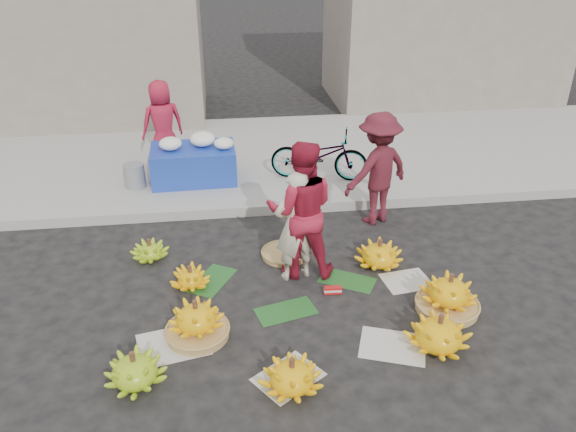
{
  "coord_description": "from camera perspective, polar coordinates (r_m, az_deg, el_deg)",
  "views": [
    {
      "loc": [
        -0.7,
        -5.13,
        3.81
      ],
      "look_at": [
        0.04,
        0.71,
        0.7
      ],
      "focal_mm": 35.0,
      "sensor_mm": 36.0,
      "label": 1
    }
  ],
  "objects": [
    {
      "name": "banana_bunch_0",
      "position": [
        5.89,
        -9.28,
        -10.49
      ],
      "size": [
        0.74,
        0.74,
        0.45
      ],
      "rotation": [
        0.0,
        0.0,
        -0.39
      ],
      "color": "#A47D44",
      "rests_on": "ground"
    },
    {
      "name": "flower_vendor",
      "position": [
        9.62,
        -12.62,
        9.17
      ],
      "size": [
        0.81,
        0.67,
        1.43
      ],
      "primitive_type": "imported",
      "rotation": [
        0.0,
        0.0,
        3.49
      ],
      "color": "#BC1D35",
      "rests_on": "sidewalk"
    },
    {
      "name": "banana_bunch_3",
      "position": [
        5.88,
        15.08,
        -11.44
      ],
      "size": [
        0.86,
        0.86,
        0.4
      ],
      "rotation": [
        0.0,
        0.0,
        0.43
      ],
      "color": "yellow",
      "rests_on": "ground"
    },
    {
      "name": "building_left",
      "position": [
        12.89,
        -23.12,
        17.7
      ],
      "size": [
        6.0,
        3.0,
        4.0
      ],
      "primitive_type": "cube",
      "color": "gray",
      "rests_on": "sidewalk"
    },
    {
      "name": "newspaper_scatter",
      "position": [
        5.8,
        1.54,
        -13.14
      ],
      "size": [
        3.2,
        1.8,
        0.0
      ],
      "primitive_type": null,
      "color": "silver",
      "rests_on": "ground"
    },
    {
      "name": "banana_bunch_4",
      "position": [
        6.41,
        16.02,
        -7.69
      ],
      "size": [
        0.78,
        0.78,
        0.46
      ],
      "rotation": [
        0.0,
        0.0,
        0.37
      ],
      "color": "#A47D44",
      "rests_on": "ground"
    },
    {
      "name": "vendor_red",
      "position": [
        6.48,
        1.33,
        0.59
      ],
      "size": [
        0.89,
        0.73,
        1.69
      ],
      "primitive_type": "imported",
      "rotation": [
        0.0,
        0.0,
        3.02
      ],
      "color": "#BC1D35",
      "rests_on": "ground"
    },
    {
      "name": "curb",
      "position": [
        8.25,
        -1.56,
        0.93
      ],
      "size": [
        40.0,
        0.25,
        0.15
      ],
      "primitive_type": "cube",
      "color": "#999791",
      "rests_on": "ground"
    },
    {
      "name": "banana_bunch_7",
      "position": [
        7.3,
        -13.85,
        -3.45
      ],
      "size": [
        0.52,
        0.52,
        0.28
      ],
      "rotation": [
        0.0,
        0.0,
        0.29
      ],
      "color": "#7AAE18",
      "rests_on": "ground"
    },
    {
      "name": "basket_spare",
      "position": [
        7.18,
        -0.36,
        -3.86
      ],
      "size": [
        0.72,
        0.72,
        0.07
      ],
      "primitive_type": "cylinder",
      "rotation": [
        0.0,
        0.0,
        -0.32
      ],
      "color": "#A47D44",
      "rests_on": "ground"
    },
    {
      "name": "bicycle",
      "position": [
        8.93,
        3.17,
        6.21
      ],
      "size": [
        0.91,
        1.62,
        0.81
      ],
      "primitive_type": "imported",
      "rotation": [
        0.0,
        0.0,
        1.31
      ],
      "color": "gray",
      "rests_on": "sidewalk"
    },
    {
      "name": "banana_bunch_2",
      "position": [
        5.28,
        0.39,
        -15.92
      ],
      "size": [
        0.72,
        0.72,
        0.36
      ],
      "rotation": [
        0.0,
        0.0,
        -0.35
      ],
      "color": "yellow",
      "rests_on": "ground"
    },
    {
      "name": "grey_bucket",
      "position": [
        9.04,
        -15.31,
        3.98
      ],
      "size": [
        0.32,
        0.32,
        0.37
      ],
      "primitive_type": "cylinder",
      "color": "gray",
      "rests_on": "sidewalk"
    },
    {
      "name": "flower_table",
      "position": [
        9.02,
        -9.51,
        5.48
      ],
      "size": [
        1.33,
        0.86,
        0.76
      ],
      "rotation": [
        0.0,
        0.0,
        0.03
      ],
      "color": "#1935A4",
      "rests_on": "sidewalk"
    },
    {
      "name": "banana_bunch_6",
      "position": [
        6.68,
        -9.89,
        -6.19
      ],
      "size": [
        0.52,
        0.52,
        0.28
      ],
      "rotation": [
        0.0,
        0.0,
        0.3
      ],
      "color": "yellow",
      "rests_on": "ground"
    },
    {
      "name": "vendor_cream",
      "position": [
        6.46,
        0.73,
        -1.05
      ],
      "size": [
        0.57,
        0.45,
        1.38
      ],
      "primitive_type": "imported",
      "rotation": [
        0.0,
        0.0,
        3.41
      ],
      "color": "beige",
      "rests_on": "ground"
    },
    {
      "name": "banana_bunch_1",
      "position": [
        5.51,
        -15.33,
        -14.86
      ],
      "size": [
        0.75,
        0.75,
        0.37
      ],
      "rotation": [
        0.0,
        0.0,
        -0.37
      ],
      "color": "#7AAE18",
      "rests_on": "ground"
    },
    {
      "name": "banana_bunch_5",
      "position": [
        7.03,
        9.26,
        -3.82
      ],
      "size": [
        0.71,
        0.71,
        0.36
      ],
      "rotation": [
        0.0,
        0.0,
        0.25
      ],
      "color": "yellow",
      "rests_on": "ground"
    },
    {
      "name": "banana_leaves",
      "position": [
        6.57,
        -0.64,
        -7.53
      ],
      "size": [
        2.0,
        1.0,
        0.0
      ],
      "primitive_type": null,
      "color": "#1A4F1E",
      "rests_on": "ground"
    },
    {
      "name": "incense_stack",
      "position": [
        6.52,
        4.57,
        -7.52
      ],
      "size": [
        0.21,
        0.08,
        0.08
      ],
      "primitive_type": "cube",
      "rotation": [
        0.0,
        0.0,
        -0.05
      ],
      "color": "red",
      "rests_on": "ground"
    },
    {
      "name": "ground",
      "position": [
        6.42,
        0.46,
        -8.52
      ],
      "size": [
        80.0,
        80.0,
        0.0
      ],
      "primitive_type": "plane",
      "color": "black",
      "rests_on": "ground"
    },
    {
      "name": "man_striped",
      "position": [
        7.79,
        9.1,
        4.73
      ],
      "size": [
        1.18,
        0.98,
        1.59
      ],
      "primitive_type": "imported",
      "rotation": [
        0.0,
        0.0,
        3.59
      ],
      "color": "maroon",
      "rests_on": "ground"
    },
    {
      "name": "sidewalk",
      "position": [
        10.17,
        -2.77,
        6.18
      ],
      "size": [
        40.0,
        4.0,
        0.12
      ],
      "primitive_type": "cube",
      "color": "#999791",
      "rests_on": "ground"
    }
  ]
}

